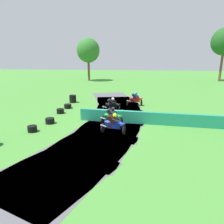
# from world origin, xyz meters

# --- Properties ---
(ground_plane) EXTENTS (120.00, 120.00, 0.00)m
(ground_plane) POSITION_xyz_m (0.00, 0.00, 0.00)
(ground_plane) COLOR #428433
(track_asphalt) EXTENTS (8.46, 26.01, 0.01)m
(track_asphalt) POSITION_xyz_m (-0.85, 0.07, 0.00)
(track_asphalt) COLOR #515156
(track_asphalt) RESTS_ON ground
(safety_barrier) EXTENTS (15.12, 1.52, 0.90)m
(safety_barrier) POSITION_xyz_m (4.94, -0.40, 0.45)
(safety_barrier) COLOR #1E8466
(safety_barrier) RESTS_ON ground
(motorcycle_lead_blue) EXTENTS (1.71, 0.94, 1.42)m
(motorcycle_lead_blue) POSITION_xyz_m (0.25, -2.45, 0.66)
(motorcycle_lead_blue) COLOR black
(motorcycle_lead_blue) RESTS_ON ground
(motorcycle_chase_green) EXTENTS (1.71, 0.90, 1.43)m
(motorcycle_chase_green) POSITION_xyz_m (-0.04, -0.81, 0.65)
(motorcycle_chase_green) COLOR black
(motorcycle_chase_green) RESTS_ON ground
(motorcycle_trailing_black) EXTENTS (1.68, 0.83, 1.43)m
(motorcycle_trailing_black) POSITION_xyz_m (-0.49, 2.68, 0.64)
(motorcycle_trailing_black) COLOR black
(motorcycle_trailing_black) RESTS_ON ground
(motorcycle_fourth_red) EXTENTS (1.69, 0.90, 1.42)m
(motorcycle_fourth_red) POSITION_xyz_m (1.50, 5.38, 0.66)
(motorcycle_fourth_red) COLOR black
(motorcycle_fourth_red) RESTS_ON ground
(tire_stack_mid_a) EXTENTS (0.60, 0.60, 0.40)m
(tire_stack_mid_a) POSITION_xyz_m (-5.09, -2.71, 0.20)
(tire_stack_mid_a) COLOR black
(tire_stack_mid_a) RESTS_ON ground
(tire_stack_mid_b) EXTENTS (0.65, 0.65, 0.40)m
(tire_stack_mid_b) POSITION_xyz_m (-4.65, -0.95, 0.20)
(tire_stack_mid_b) COLOR black
(tire_stack_mid_b) RESTS_ON ground
(tire_stack_far) EXTENTS (0.62, 0.62, 0.40)m
(tire_stack_far) POSITION_xyz_m (-4.90, 1.79, 0.20)
(tire_stack_far) COLOR black
(tire_stack_far) RESTS_ON ground
(tire_stack_extra_a) EXTENTS (0.68, 0.68, 0.40)m
(tire_stack_extra_a) POSITION_xyz_m (-4.84, 3.57, 0.20)
(tire_stack_extra_a) COLOR black
(tire_stack_extra_a) RESTS_ON ground
(tire_stack_extra_b) EXTENTS (0.72, 0.72, 0.80)m
(tire_stack_extra_b) POSITION_xyz_m (-5.13, 6.06, 0.40)
(tire_stack_extra_b) COLOR black
(tire_stack_extra_b) RESTS_ON ground
(tree_far_left) EXTENTS (4.49, 4.49, 8.28)m
(tree_far_left) POSITION_xyz_m (-8.09, 26.21, 5.90)
(tree_far_left) COLOR brown
(tree_far_left) RESTS_ON ground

